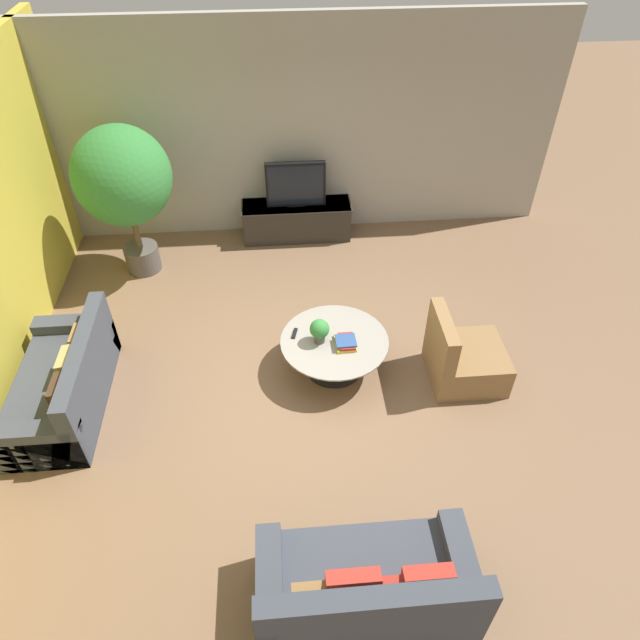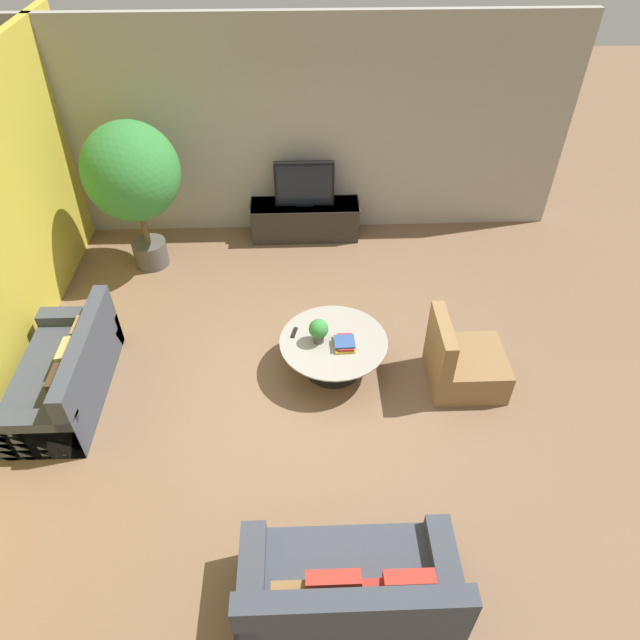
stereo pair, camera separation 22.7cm
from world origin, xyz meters
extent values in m
plane|color=brown|center=(0.00, 0.00, 0.00)|extent=(24.00, 24.00, 0.00)
cube|color=#A39E93|center=(0.00, 3.26, 1.50)|extent=(7.40, 0.12, 3.00)
cube|color=#2D2823|center=(0.01, 2.94, 0.27)|extent=(1.55, 0.48, 0.53)
cube|color=#2D2823|center=(0.01, 2.94, 0.52)|extent=(1.59, 0.50, 0.02)
cube|color=black|center=(0.01, 2.94, 0.86)|extent=(0.84, 0.08, 0.66)
cube|color=black|center=(0.01, 2.90, 0.86)|extent=(0.78, 0.00, 0.59)
cube|color=black|center=(0.01, 2.94, 0.54)|extent=(0.25, 0.13, 0.02)
cylinder|color=black|center=(0.29, 0.18, 0.01)|extent=(0.66, 0.66, 0.02)
cylinder|color=black|center=(0.29, 0.18, 0.20)|extent=(0.10, 0.10, 0.41)
cylinder|color=gray|center=(0.29, 0.18, 0.42)|extent=(1.20, 1.20, 0.02)
cube|color=#3D424C|center=(-2.63, -0.11, 0.21)|extent=(0.84, 1.70, 0.42)
cube|color=#3D424C|center=(-2.29, -0.11, 0.63)|extent=(0.16, 1.70, 0.42)
cube|color=#3D424C|center=(-2.63, 0.64, 0.27)|extent=(0.84, 0.20, 0.54)
cube|color=#3D424C|center=(-2.63, -0.86, 0.27)|extent=(0.84, 0.20, 0.54)
cube|color=olive|center=(-2.45, 0.26, 0.56)|extent=(0.15, 0.30, 0.28)
cube|color=tan|center=(-2.45, -0.11, 0.57)|extent=(0.17, 0.33, 0.31)
cube|color=#422D1E|center=(-2.45, -0.48, 0.56)|extent=(0.13, 0.32, 0.29)
cube|color=#3D424C|center=(0.26, -2.40, 0.21)|extent=(1.68, 0.84, 0.42)
cube|color=#3D424C|center=(0.26, -2.74, 0.63)|extent=(1.68, 0.16, 0.42)
cube|color=#3D424C|center=(1.01, -2.40, 0.27)|extent=(0.20, 0.84, 0.54)
cube|color=#3D424C|center=(-0.48, -2.40, 0.27)|extent=(0.20, 0.84, 0.54)
cube|color=#B23328|center=(0.67, -2.58, 0.59)|extent=(0.37, 0.15, 0.35)
cube|color=#B23328|center=(0.40, -2.58, 0.56)|extent=(0.32, 0.17, 0.30)
cube|color=#B23328|center=(0.13, -2.58, 0.60)|extent=(0.39, 0.17, 0.37)
cube|color=olive|center=(-0.14, -2.58, 0.57)|extent=(0.34, 0.18, 0.32)
cube|color=olive|center=(1.74, -0.07, 0.20)|extent=(0.80, 0.76, 0.40)
cube|color=olive|center=(1.41, -0.07, 0.63)|extent=(0.14, 0.76, 0.46)
cylinder|color=#514C47|center=(-2.15, 2.30, 0.18)|extent=(0.46, 0.46, 0.36)
cylinder|color=brown|center=(-2.15, 2.30, 0.57)|extent=(0.08, 0.08, 0.43)
ellipsoid|color=#337F38|center=(-2.15, 2.30, 1.41)|extent=(1.21, 1.21, 1.25)
cylinder|color=#514C47|center=(0.12, 0.18, 0.47)|extent=(0.12, 0.12, 0.09)
sphere|color=#337F38|center=(0.12, 0.18, 0.61)|extent=(0.21, 0.21, 0.21)
cube|color=gold|center=(0.39, 0.11, 0.44)|extent=(0.23, 0.30, 0.03)
cube|color=#A32823|center=(0.41, 0.11, 0.47)|extent=(0.17, 0.27, 0.03)
cube|color=#2D4C84|center=(0.40, 0.09, 0.50)|extent=(0.23, 0.21, 0.02)
cube|color=black|center=(-0.15, 0.32, 0.44)|extent=(0.08, 0.16, 0.02)
camera|label=1|loc=(-0.26, -4.32, 4.76)|focal=32.00mm
camera|label=2|loc=(-0.03, -4.33, 4.76)|focal=32.00mm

